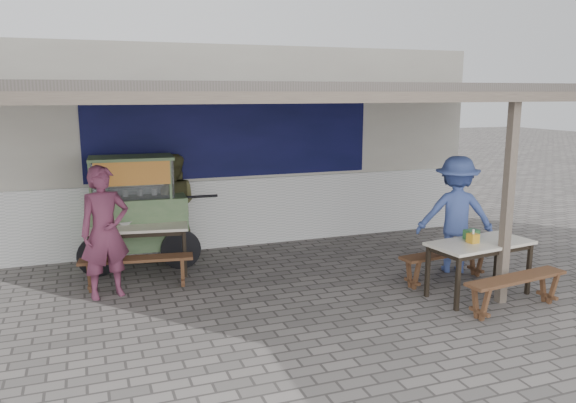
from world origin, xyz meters
The scene contains 17 objects.
ground centered at (0.00, 0.00, 0.00)m, with size 60.00×60.00×0.00m, color slate.
back_wall centered at (0.00, 3.58, 1.72)m, with size 9.00×1.28×3.50m.
warung_roof centered at (0.02, 0.90, 2.71)m, with size 9.00×4.21×2.81m.
table_left centered at (-1.96, 1.93, 0.67)m, with size 1.54×0.94×0.75m.
bench_left_street centered at (-2.07, 1.26, 0.34)m, with size 1.57×0.52×0.45m.
bench_left_wall centered at (-1.86, 2.61, 0.34)m, with size 1.57×0.52×0.45m.
table_right centered at (2.22, -0.60, 0.67)m, with size 1.48×0.85×0.75m.
bench_right_street centered at (2.30, -1.22, 0.34)m, with size 1.53×0.47×0.45m.
bench_right_wall centered at (2.14, 0.02, 0.34)m, with size 1.53×0.47×0.45m.
vendor_cart centered at (-1.95, 2.39, 0.94)m, with size 2.21×0.92×1.73m.
patron_street_side centered at (-2.47, 1.09, 0.89)m, with size 0.65×0.42×1.77m, color #6E314A.
patron_wall_side centered at (-1.33, 2.75, 0.86)m, with size 0.83×0.65×1.71m, color brown.
patron_right_table centered at (2.57, 0.42, 0.89)m, with size 1.14×0.66×1.77m, color #435AA5.
tissue_box centered at (2.09, -0.61, 0.81)m, with size 0.12×0.12×0.12m, color gold.
donation_box centered at (2.19, -0.44, 0.81)m, with size 0.19×0.13×0.13m, color #2F6938.
condiment_jar centered at (-1.64, 2.10, 0.79)m, with size 0.07×0.07×0.08m, color white.
condiment_bowl centered at (-2.16, 2.07, 0.78)m, with size 0.22×0.22×0.05m, color silver.
Camera 1 is at (-2.67, -6.49, 2.70)m, focal length 35.00 mm.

